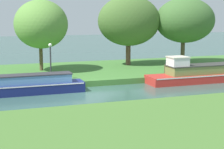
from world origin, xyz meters
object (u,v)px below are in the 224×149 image
(willow_tree_left, at_px, (41,24))
(willow_tree_right, at_px, (185,20))
(lamp_post, at_px, (50,57))
(willow_tree_centre, at_px, (129,21))
(navy_narrowboat, at_px, (10,86))
(red_barge, at_px, (199,74))
(mooring_post_near, at_px, (166,70))

(willow_tree_left, xyz_separation_m, willow_tree_right, (12.79, 0.41, 0.20))
(willow_tree_right, bearing_deg, lamp_post, -160.24)
(willow_tree_right, relative_size, lamp_post, 2.33)
(willow_tree_centre, relative_size, lamp_post, 2.37)
(navy_narrowboat, height_order, willow_tree_centre, willow_tree_centre)
(red_barge, bearing_deg, willow_tree_centre, 110.51)
(willow_tree_centre, height_order, lamp_post, willow_tree_centre)
(red_barge, relative_size, willow_tree_left, 1.41)
(navy_narrowboat, distance_m, lamp_post, 3.66)
(willow_tree_right, bearing_deg, navy_narrowboat, -157.57)
(willow_tree_centre, bearing_deg, willow_tree_right, -6.15)
(red_barge, bearing_deg, lamp_post, 169.86)
(willow_tree_left, height_order, willow_tree_right, willow_tree_right)
(navy_narrowboat, height_order, willow_tree_left, willow_tree_left)
(willow_tree_left, bearing_deg, navy_narrowboat, -115.21)
(lamp_post, bearing_deg, willow_tree_left, 89.44)
(navy_narrowboat, bearing_deg, mooring_post_near, 5.84)
(willow_tree_centre, bearing_deg, navy_narrowboat, -146.33)
(willow_tree_centre, relative_size, mooring_post_near, 7.37)
(willow_tree_right, xyz_separation_m, lamp_post, (-12.83, -4.61, -2.24))
(lamp_post, bearing_deg, mooring_post_near, -4.98)
(lamp_post, bearing_deg, willow_tree_centre, 33.78)
(red_barge, xyz_separation_m, navy_narrowboat, (-13.14, 0.00, -0.03))
(willow_tree_centre, bearing_deg, lamp_post, -146.22)
(willow_tree_right, height_order, lamp_post, willow_tree_right)
(willow_tree_left, bearing_deg, red_barge, -30.44)
(willow_tree_left, bearing_deg, lamp_post, -90.56)
(red_barge, bearing_deg, willow_tree_right, 68.87)
(lamp_post, bearing_deg, navy_narrowboat, -146.65)
(navy_narrowboat, relative_size, willow_tree_right, 1.58)
(willow_tree_centre, xyz_separation_m, mooring_post_near, (0.53, -5.88, -3.42))
(mooring_post_near, bearing_deg, willow_tree_centre, 95.16)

